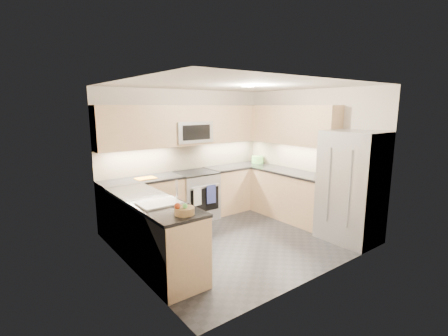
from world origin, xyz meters
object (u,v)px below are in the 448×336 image
microwave (191,132)px  utensil_bowl (258,160)px  cutting_board (146,178)px  refrigerator (352,187)px  gas_range (196,196)px  fruit_basket (184,211)px

microwave → utensil_bowl: 1.79m
microwave → cutting_board: bearing=-172.9°
refrigerator → cutting_board: size_ratio=5.25×
gas_range → fruit_basket: size_ratio=3.86×
gas_range → microwave: 1.25m
gas_range → microwave: (0.00, 0.12, 1.24)m
utensil_bowl → cutting_board: bearing=-179.8°
refrigerator → utensil_bowl: bearing=85.4°
gas_range → cutting_board: 1.13m
refrigerator → utensil_bowl: size_ratio=6.91×
utensil_bowl → fruit_basket: (-3.10, -2.09, -0.03)m
gas_range → utensil_bowl: bearing=0.3°
utensil_bowl → microwave: bearing=175.9°
gas_range → refrigerator: size_ratio=0.51×
microwave → refrigerator: microwave is taller
utensil_bowl → fruit_basket: bearing=-146.1°
cutting_board → fruit_basket: bearing=-101.9°
gas_range → fruit_basket: bearing=-124.9°
fruit_basket → cutting_board: bearing=78.1°
microwave → refrigerator: (1.45, -2.55, -0.80)m
gas_range → microwave: microwave is taller
refrigerator → fruit_basket: 2.92m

